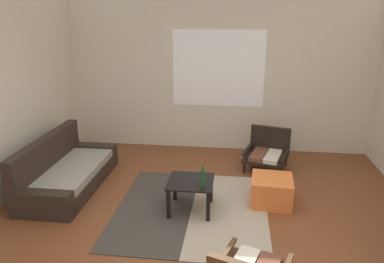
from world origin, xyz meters
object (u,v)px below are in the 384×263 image
(couch, at_px, (66,173))
(coffee_table, at_px, (191,187))
(armchair_by_window, at_px, (267,151))
(glass_bottle, at_px, (203,178))
(ottoman_orange, at_px, (271,190))

(couch, relative_size, coffee_table, 3.28)
(armchair_by_window, xyz_separation_m, glass_bottle, (-0.87, -1.61, 0.24))
(ottoman_orange, height_order, glass_bottle, glass_bottle)
(ottoman_orange, relative_size, glass_bottle, 1.94)
(coffee_table, xyz_separation_m, ottoman_orange, (1.01, 0.31, -0.15))
(armchair_by_window, xyz_separation_m, ottoman_orange, (-0.02, -1.16, -0.10))
(couch, relative_size, glass_bottle, 6.83)
(ottoman_orange, xyz_separation_m, glass_bottle, (-0.85, -0.44, 0.34))
(couch, relative_size, armchair_by_window, 2.34)
(coffee_table, height_order, ottoman_orange, coffee_table)
(coffee_table, distance_m, glass_bottle, 0.28)
(armchair_by_window, height_order, glass_bottle, glass_bottle)
(couch, distance_m, coffee_table, 1.88)
(armchair_by_window, height_order, ottoman_orange, armchair_by_window)
(couch, height_order, glass_bottle, couch)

